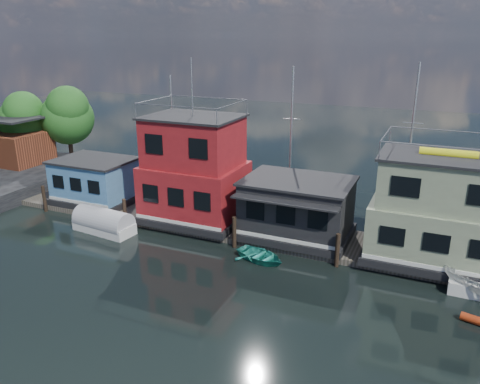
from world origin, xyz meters
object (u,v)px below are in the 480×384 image
at_px(houseboat_red, 195,172).
at_px(motorboat, 479,284).
at_px(tarp_runabout, 104,223).
at_px(dinghy_teal, 260,256).
at_px(houseboat_green, 440,211).
at_px(houseboat_dark, 297,208).
at_px(houseboat_blue, 95,181).

height_order(houseboat_red, motorboat, houseboat_red).
bearing_deg(tarp_runabout, dinghy_teal, 7.31).
bearing_deg(houseboat_green, dinghy_teal, -158.50).
height_order(houseboat_green, tarp_runabout, houseboat_green).
bearing_deg(houseboat_dark, houseboat_red, 179.86).
bearing_deg(motorboat, houseboat_green, 64.13).
relative_size(houseboat_red, tarp_runabout, 2.43).
bearing_deg(motorboat, dinghy_teal, 120.57).
distance_m(houseboat_green, tarp_runabout, 22.92).
height_order(houseboat_red, houseboat_green, houseboat_red).
distance_m(dinghy_teal, motorboat, 12.58).
bearing_deg(houseboat_dark, houseboat_green, 0.12).
distance_m(houseboat_dark, dinghy_teal, 4.61).
distance_m(houseboat_blue, houseboat_dark, 17.50).
height_order(houseboat_blue, houseboat_dark, houseboat_dark).
bearing_deg(tarp_runabout, houseboat_blue, 140.52).
relative_size(houseboat_green, dinghy_teal, 2.47).
height_order(houseboat_red, houseboat_dark, houseboat_red).
distance_m(houseboat_blue, houseboat_red, 9.69).
bearing_deg(houseboat_green, houseboat_blue, -180.00).
bearing_deg(houseboat_red, motorboat, -9.38).
distance_m(houseboat_blue, houseboat_green, 26.53).
relative_size(houseboat_red, houseboat_dark, 1.60).
relative_size(houseboat_dark, dinghy_teal, 2.18).
distance_m(houseboat_dark, tarp_runabout, 14.10).
relative_size(houseboat_blue, motorboat, 1.56).
xyz_separation_m(houseboat_red, motorboat, (19.43, -3.21, -3.31)).
relative_size(houseboat_green, tarp_runabout, 1.72).
height_order(houseboat_blue, houseboat_red, houseboat_red).
relative_size(houseboat_blue, houseboat_green, 0.76).
relative_size(houseboat_dark, tarp_runabout, 1.51).
relative_size(tarp_runabout, dinghy_teal, 1.44).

